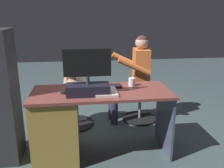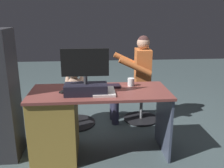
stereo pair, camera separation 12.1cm
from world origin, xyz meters
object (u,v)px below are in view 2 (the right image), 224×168
Objects in this scene: monitor at (86,82)px; teddy_bear at (74,80)px; computer_mouse at (71,87)px; keyboard at (101,86)px; tv_remote at (65,91)px; cup at (131,82)px; desk at (65,122)px; office_chair_teddy at (75,107)px; person at (136,73)px; visitor_chair at (141,102)px.

monitor is 1.30× the size of teddy_bear.
teddy_bear is (0.01, -0.65, -0.11)m from computer_mouse.
keyboard is 2.80× the size of tv_remote.
cup is at bearing -176.79° from keyboard.
teddy_bear is at bearing -94.33° from desk.
office_chair_teddy is at bearing -89.18° from computer_mouse.
office_chair_teddy is 0.96m from person.
computer_mouse reaches higher than tv_remote.
cup is (-0.33, -0.02, 0.03)m from keyboard.
person is (0.09, 0.01, 0.43)m from visitor_chair.
keyboard is 0.85m from office_chair_teddy.
monitor is 5.21× the size of cup.
cup is at bearing 137.02° from teddy_bear.
visitor_chair is (-0.94, -0.05, -0.36)m from teddy_bear.
monitor reaches higher than visitor_chair.
desk is 3.14× the size of monitor.
teddy_bear is (0.18, -0.86, -0.22)m from monitor.
visitor_chair is (-0.76, -0.92, -0.58)m from monitor.
cup reaches higher than visitor_chair.
computer_mouse reaches higher than office_chair_teddy.
teddy_bear is at bearing -60.09° from tv_remote.
cup is 0.16× the size of office_chair_teddy.
monitor is 0.55m from cup.
monitor reaches higher than keyboard.
monitor is 0.85× the size of office_chair_teddy.
tv_remote reaches higher than office_chair_teddy.
cup is 0.25× the size of teddy_bear.
teddy_bear is at bearing 3.36° from visitor_chair.
monitor is 1.32m from visitor_chair.
teddy_bear is 0.71× the size of visitor_chair.
computer_mouse is 1.25m from visitor_chair.
keyboard is at bearing 53.36° from person.
tv_remote is at bearing 87.18° from teddy_bear.
teddy_bear reaches higher than desk.
desk is 0.34m from tv_remote.
desk is at bearing 85.67° from teddy_bear.
keyboard is 0.84× the size of visitor_chair.
computer_mouse is 1.09× the size of cup.
office_chair_teddy is at bearing -94.40° from desk.
keyboard is at bearing -178.80° from computer_mouse.
monitor is at bearing 26.31° from cup.
office_chair_teddy is (0.01, -0.63, -0.48)m from computer_mouse.
office_chair_teddy is 1.08× the size of visitor_chair.
office_chair_teddy is (-0.06, -0.76, -0.13)m from desk.
person is (-0.18, -0.67, -0.06)m from cup.
monitor is 0.91m from teddy_bear.
computer_mouse is 0.80m from office_chair_teddy.
monitor reaches higher than cup.
person is at bearing -137.89° from desk.
monitor is 0.26m from tv_remote.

